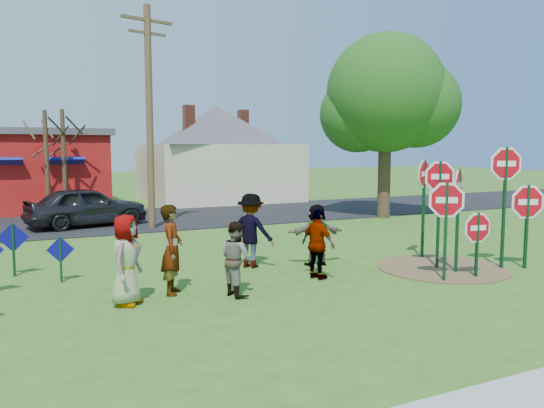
# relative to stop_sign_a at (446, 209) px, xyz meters

# --- Properties ---
(ground) EXTENTS (120.00, 120.00, 0.00)m
(ground) POSITION_rel_stop_sign_a_xyz_m (-3.60, 2.00, -1.65)
(ground) COLOR #3A621C
(ground) RESTS_ON ground
(road) EXTENTS (120.00, 7.50, 0.04)m
(road) POSITION_rel_stop_sign_a_xyz_m (-3.60, 13.50, -1.63)
(road) COLOR black
(road) RESTS_ON ground
(dirt_patch) EXTENTS (3.20, 3.20, 0.03)m
(dirt_patch) POSITION_rel_stop_sign_a_xyz_m (0.90, 1.00, -1.63)
(dirt_patch) COLOR brown
(dirt_patch) RESTS_ON ground
(red_building) EXTENTS (9.40, 7.69, 3.90)m
(red_building) POSITION_rel_stop_sign_a_xyz_m (-9.10, 19.99, 0.32)
(red_building) COLOR maroon
(red_building) RESTS_ON ground
(cream_house) EXTENTS (9.40, 9.40, 6.50)m
(cream_house) POSITION_rel_stop_sign_a_xyz_m (1.90, 20.00, 1.28)
(cream_house) COLOR beige
(cream_house) RESTS_ON ground
(stop_sign_a) EXTENTS (0.94, 0.58, 2.39)m
(stop_sign_a) POSITION_rel_stop_sign_a_xyz_m (0.00, 0.00, 0.00)
(stop_sign_a) COLOR #103B1E
(stop_sign_a) RESTS_ON ground
(stop_sign_b) EXTENTS (1.01, 0.35, 2.83)m
(stop_sign_b) POSITION_rel_stop_sign_a_xyz_m (0.79, 1.07, 0.41)
(stop_sign_b) COLOR #103B1E
(stop_sign_b) RESTS_ON ground
(stop_sign_c) EXTENTS (1.06, 0.38, 3.18)m
(stop_sign_c) POSITION_rel_stop_sign_a_xyz_m (2.21, 0.34, 0.60)
(stop_sign_c) COLOR #103B1E
(stop_sign_c) RESTS_ON ground
(stop_sign_d) EXTENTS (0.95, 0.47, 2.83)m
(stop_sign_d) POSITION_rel_stop_sign_a_xyz_m (1.35, 2.24, 0.41)
(stop_sign_d) COLOR #103B1E
(stop_sign_d) RESTS_ON ground
(stop_sign_e) EXTENTS (0.96, 0.14, 1.65)m
(stop_sign_e) POSITION_rel_stop_sign_a_xyz_m (0.94, -0.04, -0.57)
(stop_sign_e) COLOR #103B1E
(stop_sign_e) RESTS_ON ground
(stop_sign_f) EXTENTS (1.09, 0.43, 2.25)m
(stop_sign_f) POSITION_rel_stop_sign_a_xyz_m (2.79, 0.13, -0.10)
(stop_sign_f) COLOR #103B1E
(stop_sign_f) RESTS_ON ground
(stop_sign_g) EXTENTS (0.91, 0.63, 2.67)m
(stop_sign_g) POSITION_rel_stop_sign_a_xyz_m (0.86, 0.51, 0.22)
(stop_sign_g) COLOR #103B1E
(stop_sign_g) RESTS_ON ground
(blue_diamond_c) EXTENTS (0.59, 0.11, 1.04)m
(blue_diamond_c) POSITION_rel_stop_sign_a_xyz_m (-7.78, 3.69, -1.01)
(blue_diamond_c) COLOR #103B1E
(blue_diamond_c) RESTS_ON ground
(blue_diamond_d) EXTENTS (0.70, 0.11, 1.27)m
(blue_diamond_d) POSITION_rel_stop_sign_a_xyz_m (-8.73, 4.76, -0.87)
(blue_diamond_d) COLOR #103B1E
(blue_diamond_d) RESTS_ON ground
(person_a) EXTENTS (0.94, 1.02, 1.75)m
(person_a) POSITION_rel_stop_sign_a_xyz_m (-6.78, 1.29, -0.77)
(person_a) COLOR #3C508D
(person_a) RESTS_ON ground
(person_b) EXTENTS (0.68, 0.80, 1.86)m
(person_b) POSITION_rel_stop_sign_a_xyz_m (-5.78, 1.67, -0.72)
(person_b) COLOR #20746D
(person_b) RESTS_ON ground
(person_c) EXTENTS (0.70, 0.83, 1.53)m
(person_c) POSITION_rel_stop_sign_a_xyz_m (-4.64, 0.99, -0.88)
(person_c) COLOR brown
(person_c) RESTS_ON ground
(person_d) EXTENTS (1.31, 1.37, 1.87)m
(person_d) POSITION_rel_stop_sign_a_xyz_m (-3.34, 3.24, -0.71)
(person_d) COLOR #2E2E32
(person_d) RESTS_ON ground
(person_e) EXTENTS (0.66, 1.02, 1.62)m
(person_e) POSITION_rel_stop_sign_a_xyz_m (-2.45, 1.44, -0.84)
(person_e) COLOR #49325A
(person_e) RESTS_ON ground
(person_f) EXTENTS (1.53, 0.75, 1.59)m
(person_f) POSITION_rel_stop_sign_a_xyz_m (-1.73, 2.72, -0.85)
(person_f) COLOR #1D5836
(person_f) RESTS_ON ground
(suv) EXTENTS (4.70, 2.65, 1.51)m
(suv) POSITION_rel_stop_sign_a_xyz_m (-6.23, 12.28, -0.85)
(suv) COLOR #2C2C30
(suv) RESTS_ON road
(utility_pole) EXTENTS (1.96, 0.56, 8.11)m
(utility_pole) POSITION_rel_stop_sign_a_xyz_m (-4.11, 10.71, 2.63)
(utility_pole) COLOR #4C3823
(utility_pole) RESTS_ON ground
(leafy_tree) EXTENTS (5.53, 5.04, 7.85)m
(leafy_tree) POSITION_rel_stop_sign_a_xyz_m (5.83, 9.59, 3.41)
(leafy_tree) COLOR #382819
(leafy_tree) RESTS_ON ground
(bare_tree_east) EXTENTS (1.80, 1.80, 4.57)m
(bare_tree_east) POSITION_rel_stop_sign_a_xyz_m (-7.42, 15.15, 1.31)
(bare_tree_east) COLOR #382819
(bare_tree_east) RESTS_ON ground
(bare_tree_extra) EXTENTS (1.80, 1.80, 4.65)m
(bare_tree_extra) POSITION_rel_stop_sign_a_xyz_m (-6.72, 15.49, 1.36)
(bare_tree_extra) COLOR #382819
(bare_tree_extra) RESTS_ON ground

